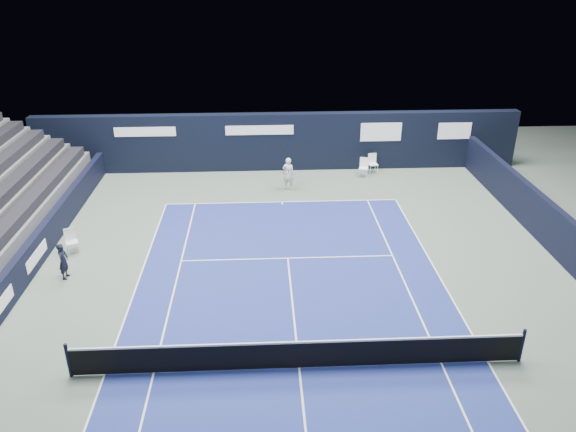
% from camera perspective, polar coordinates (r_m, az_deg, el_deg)
% --- Properties ---
extents(ground, '(48.00, 48.00, 0.00)m').
position_cam_1_polar(ground, '(18.16, 0.70, -11.13)').
color(ground, '#526157').
rests_on(ground, ground).
extents(court_surface, '(10.97, 23.77, 0.01)m').
position_cam_1_polar(court_surface, '(16.58, 1.14, -15.19)').
color(court_surface, navy).
rests_on(court_surface, ground).
extents(enclosure_wall_right, '(0.30, 22.00, 1.80)m').
position_cam_1_polar(enclosure_wall_right, '(23.98, 25.98, -1.85)').
color(enclosure_wall_right, black).
rests_on(enclosure_wall_right, ground).
extents(folding_chair_back_a, '(0.55, 0.54, 1.01)m').
position_cam_1_polar(folding_chair_back_a, '(30.05, 7.69, 5.07)').
color(folding_chair_back_a, white).
rests_on(folding_chair_back_a, ground).
extents(folding_chair_back_b, '(0.52, 0.50, 1.04)m').
position_cam_1_polar(folding_chair_back_b, '(30.68, 8.59, 5.47)').
color(folding_chair_back_b, white).
rests_on(folding_chair_back_b, ground).
extents(line_judge_chair, '(0.58, 0.58, 1.00)m').
position_cam_1_polar(line_judge_chair, '(23.64, -21.18, -2.20)').
color(line_judge_chair, silver).
rests_on(line_judge_chair, ground).
extents(line_judge, '(0.38, 0.53, 1.38)m').
position_cam_1_polar(line_judge, '(21.85, -21.86, -4.26)').
color(line_judge, black).
rests_on(line_judge, ground).
extents(court_markings, '(11.03, 23.83, 0.00)m').
position_cam_1_polar(court_markings, '(16.58, 1.14, -15.17)').
color(court_markings, white).
rests_on(court_markings, court_surface).
extents(tennis_net, '(12.90, 0.10, 1.10)m').
position_cam_1_polar(tennis_net, '(16.26, 1.16, -13.83)').
color(tennis_net, black).
rests_on(tennis_net, ground).
extents(back_sponsor_wall, '(26.00, 0.63, 3.10)m').
position_cam_1_polar(back_sponsor_wall, '(30.55, -0.98, 7.56)').
color(back_sponsor_wall, black).
rests_on(back_sponsor_wall, ground).
extents(side_barrier_left, '(0.33, 22.00, 1.20)m').
position_cam_1_polar(side_barrier_left, '(22.83, -24.57, -3.74)').
color(side_barrier_left, black).
rests_on(side_barrier_left, ground).
extents(tennis_player, '(0.71, 0.92, 1.67)m').
position_cam_1_polar(tennis_player, '(27.95, 0.04, 4.32)').
color(tennis_player, silver).
rests_on(tennis_player, ground).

